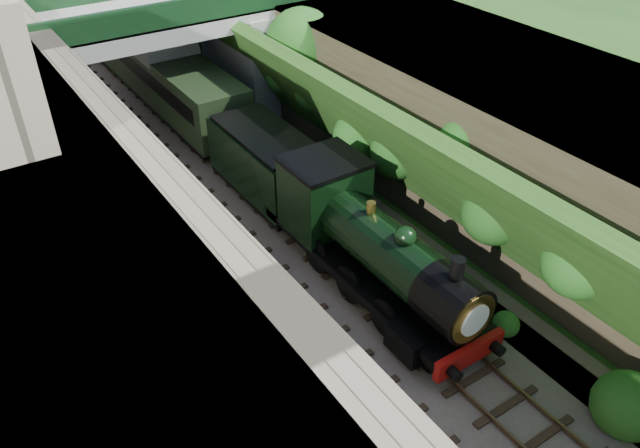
# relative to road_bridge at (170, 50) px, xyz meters

# --- Properties ---
(trackbed) EXTENTS (10.00, 90.00, 0.20)m
(trackbed) POSITION_rel_road_bridge_xyz_m (-0.94, -4.00, -3.98)
(trackbed) COLOR #473F38
(trackbed) RESTS_ON ground
(retaining_wall) EXTENTS (1.00, 90.00, 7.00)m
(retaining_wall) POSITION_rel_road_bridge_xyz_m (-6.44, -4.00, -0.58)
(retaining_wall) COLOR #756B56
(retaining_wall) RESTS_ON ground
(street_plateau_right) EXTENTS (8.00, 90.00, 6.25)m
(street_plateau_right) POSITION_rel_road_bridge_xyz_m (8.56, -4.00, -0.95)
(street_plateau_right) COLOR #262628
(street_plateau_right) RESTS_ON ground
(embankment_slope) EXTENTS (4.85, 91.12, 6.49)m
(embankment_slope) POSITION_rel_road_bridge_xyz_m (4.04, -3.00, -1.32)
(embankment_slope) COLOR #1E4714
(embankment_slope) RESTS_ON ground
(track_left) EXTENTS (2.50, 90.00, 0.20)m
(track_left) POSITION_rel_road_bridge_xyz_m (-2.94, -4.00, -3.83)
(track_left) COLOR black
(track_left) RESTS_ON trackbed
(track_right) EXTENTS (2.50, 90.00, 0.20)m
(track_right) POSITION_rel_road_bridge_xyz_m (0.26, -4.00, -3.83)
(track_right) COLOR black
(track_right) RESTS_ON trackbed
(road_bridge) EXTENTS (16.00, 6.40, 7.25)m
(road_bridge) POSITION_rel_road_bridge_xyz_m (0.00, 0.00, 0.00)
(road_bridge) COLOR gray
(road_bridge) RESTS_ON ground
(tree) EXTENTS (3.60, 3.80, 6.60)m
(tree) POSITION_rel_road_bridge_xyz_m (4.97, -4.77, 0.57)
(tree) COLOR black
(tree) RESTS_ON ground
(locomotive) EXTENTS (3.10, 10.23, 3.83)m
(locomotive) POSITION_rel_road_bridge_xyz_m (0.26, -16.72, -2.18)
(locomotive) COLOR black
(locomotive) RESTS_ON trackbed
(tender) EXTENTS (2.70, 6.00, 3.05)m
(tender) POSITION_rel_road_bridge_xyz_m (0.26, -9.35, -2.46)
(tender) COLOR black
(tender) RESTS_ON trackbed
(coach_front) EXTENTS (2.90, 18.00, 3.70)m
(coach_front) POSITION_rel_road_bridge_xyz_m (0.26, 3.25, -2.03)
(coach_front) COLOR black
(coach_front) RESTS_ON trackbed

